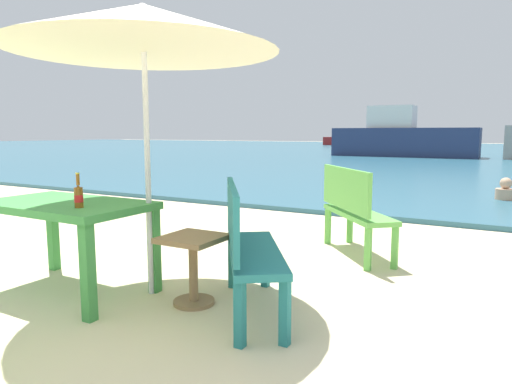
{
  "coord_description": "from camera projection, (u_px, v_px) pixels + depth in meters",
  "views": [
    {
      "loc": [
        2.21,
        -1.81,
        1.33
      ],
      "look_at": [
        -0.48,
        3.0,
        0.6
      ],
      "focal_mm": 31.88,
      "sensor_mm": 36.0,
      "label": 1
    }
  ],
  "objects": [
    {
      "name": "beer_bottle_amber",
      "position": [
        79.0,
        195.0,
        3.42
      ],
      "size": [
        0.07,
        0.07,
        0.26
      ],
      "color": "brown",
      "rests_on": "picnic_table_green"
    },
    {
      "name": "ground_plane",
      "position": [
        87.0,
        349.0,
        2.8
      ],
      "size": [
        120.0,
        120.0,
        0.0
      ],
      "primitive_type": "plane",
      "color": "beige"
    },
    {
      "name": "side_table_wood",
      "position": [
        193.0,
        260.0,
        3.49
      ],
      "size": [
        0.44,
        0.44,
        0.54
      ],
      "color": "olive",
      "rests_on": "ground_plane"
    },
    {
      "name": "sea_water",
      "position": [
        470.0,
        153.0,
        28.76
      ],
      "size": [
        120.0,
        50.0,
        0.08
      ],
      "primitive_type": "cube",
      "color": "#2D6075",
      "rests_on": "ground_plane"
    },
    {
      "name": "patio_umbrella",
      "position": [
        143.0,
        28.0,
        3.49
      ],
      "size": [
        2.1,
        2.1,
        2.3
      ],
      "color": "silver",
      "rests_on": "ground_plane"
    },
    {
      "name": "boat_fishing_trawler",
      "position": [
        343.0,
        140.0,
        44.07
      ],
      "size": [
        3.8,
        1.04,
        1.38
      ],
      "color": "maroon",
      "rests_on": "sea_water"
    },
    {
      "name": "boat_tanker",
      "position": [
        402.0,
        138.0,
        23.54
      ],
      "size": [
        7.15,
        1.95,
        2.6
      ],
      "color": "navy",
      "rests_on": "sea_water"
    },
    {
      "name": "bench_green_left",
      "position": [
        353.0,
        206.0,
        4.86
      ],
      "size": [
        1.05,
        1.15,
        0.95
      ],
      "color": "#60B24C",
      "rests_on": "ground_plane"
    },
    {
      "name": "swimmer_person",
      "position": [
        505.0,
        191.0,
        8.46
      ],
      "size": [
        0.34,
        0.34,
        0.41
      ],
      "color": "tan",
      "rests_on": "sea_water"
    },
    {
      "name": "picnic_table_green",
      "position": [
        66.0,
        215.0,
        3.74
      ],
      "size": [
        1.4,
        0.8,
        0.76
      ],
      "color": "#3D8C42",
      "rests_on": "ground_plane"
    },
    {
      "name": "bench_teal_center",
      "position": [
        245.0,
        241.0,
        3.3
      ],
      "size": [
        0.97,
        1.19,
        0.95
      ],
      "color": "#237275",
      "rests_on": "ground_plane"
    }
  ]
}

